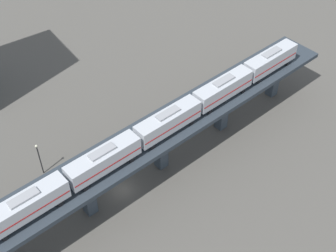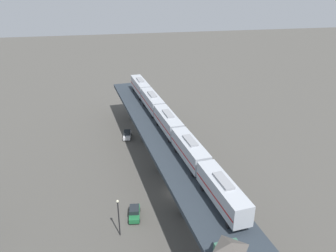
{
  "view_description": "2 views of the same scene",
  "coord_description": "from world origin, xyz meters",
  "px_view_note": "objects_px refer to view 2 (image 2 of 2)",
  "views": [
    {
      "loc": [
        -44.94,
        22.48,
        62.01
      ],
      "look_at": [
        -0.47,
        -8.96,
        10.28
      ],
      "focal_mm": 50.0,
      "sensor_mm": 36.0,
      "label": 1
    },
    {
      "loc": [
        11.66,
        51.2,
        38.19
      ],
      "look_at": [
        -0.47,
        -8.96,
        10.28
      ],
      "focal_mm": 35.0,
      "sensor_mm": 36.0,
      "label": 2
    }
  ],
  "objects_px": {
    "street_car_green": "(134,212)",
    "street_lamp": "(119,215)",
    "subway_train": "(168,121)",
    "street_car_white": "(127,135)"
  },
  "relations": [
    {
      "from": "subway_train",
      "to": "street_car_green",
      "type": "xyz_separation_m",
      "value": [
        8.86,
        14.35,
        -10.38
      ]
    },
    {
      "from": "street_car_white",
      "to": "street_lamp",
      "type": "relative_size",
      "value": 0.67
    },
    {
      "from": "street_lamp",
      "to": "subway_train",
      "type": "bearing_deg",
      "value": -122.46
    },
    {
      "from": "subway_train",
      "to": "street_lamp",
      "type": "relative_size",
      "value": 8.98
    },
    {
      "from": "subway_train",
      "to": "street_lamp",
      "type": "bearing_deg",
      "value": 57.54
    },
    {
      "from": "street_car_green",
      "to": "street_car_white",
      "type": "bearing_deg",
      "value": -92.61
    },
    {
      "from": "street_car_white",
      "to": "street_lamp",
      "type": "distance_m",
      "value": 35.65
    },
    {
      "from": "street_car_green",
      "to": "street_car_white",
      "type": "height_order",
      "value": "same"
    },
    {
      "from": "subway_train",
      "to": "street_car_green",
      "type": "bearing_deg",
      "value": 58.32
    },
    {
      "from": "street_car_green",
      "to": "street_lamp",
      "type": "bearing_deg",
      "value": 54.81
    }
  ]
}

